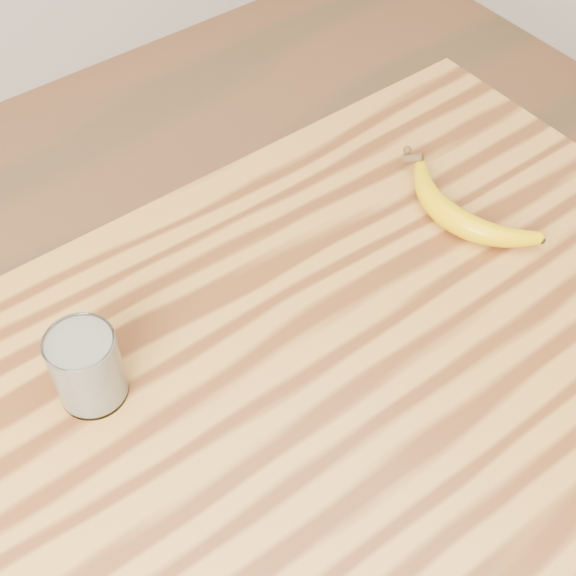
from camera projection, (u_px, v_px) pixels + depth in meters
room at (325, 72)px, 0.54m from camera, size 4.04×4.04×2.70m
table at (308, 471)px, 0.99m from camera, size 1.20×0.80×0.90m
smoothie_glass at (87, 367)px, 0.87m from camera, size 0.08×0.08×0.10m
banana at (454, 220)px, 1.06m from camera, size 0.14×0.30×0.04m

